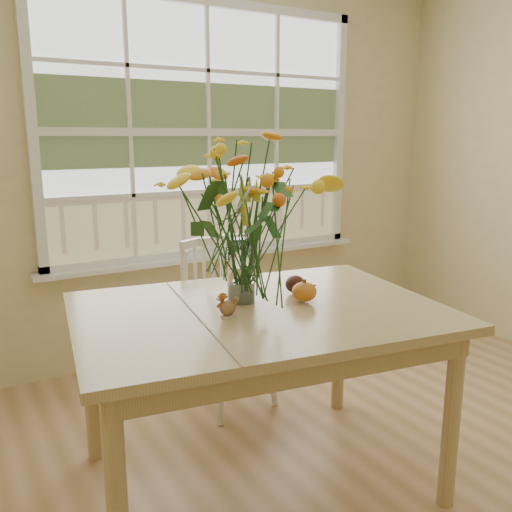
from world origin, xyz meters
TOP-DOWN VIEW (x-y plane):
  - wall_back at (0.00, 2.25)m, footprint 4.00×0.02m
  - window at (0.00, 2.21)m, footprint 2.42×0.12m
  - dining_table at (-0.53, 0.67)m, footprint 1.67×1.31m
  - windsor_chair at (-0.30, 1.45)m, footprint 0.48×0.46m
  - flower_vase at (-0.54, 0.79)m, footprint 0.57×0.57m
  - pumpkin at (-0.31, 0.64)m, footprint 0.11×0.11m
  - turkey_figurine at (-0.69, 0.63)m, footprint 0.09×0.07m
  - dark_gourd at (-0.27, 0.77)m, footprint 0.13×0.09m

SIDE VIEW (x-z plane):
  - windsor_chair at x=-0.30m, z-range 0.06..1.00m
  - dining_table at x=-0.53m, z-range 0.31..1.13m
  - turkey_figurine at x=-0.69m, z-range 0.81..0.90m
  - dark_gourd at x=-0.27m, z-range 0.81..0.90m
  - pumpkin at x=-0.31m, z-range 0.81..0.90m
  - flower_vase at x=-0.54m, z-range 0.88..1.56m
  - wall_back at x=0.00m, z-range 0.00..2.70m
  - window at x=0.00m, z-range 0.66..2.40m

